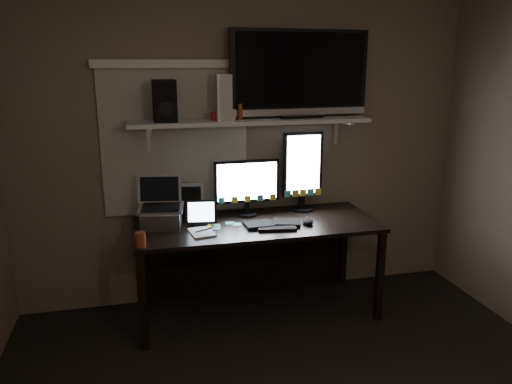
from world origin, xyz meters
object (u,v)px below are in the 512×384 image
object	(u,v)px
monitor_portrait	(303,171)
cup	(140,240)
keyboard	(273,224)
tv	(300,74)
desk	(253,239)
game_console	(223,97)
tablet	(201,213)
mouse	(308,221)
laptop	(161,204)
speaker	(165,101)
monitor_landscape	(247,187)

from	to	relation	value
monitor_portrait	cup	xyz separation A→B (m)	(-1.29, -0.54, -0.27)
keyboard	tv	world-z (taller)	tv
desk	game_console	size ratio (longest dim) A/B	5.46
game_console	tablet	bearing A→B (deg)	-129.09
cup	keyboard	bearing A→B (deg)	12.76
mouse	cup	size ratio (longest dim) A/B	1.21
tv	laptop	bearing A→B (deg)	-174.44
tv	mouse	bearing A→B (deg)	-98.21
mouse	laptop	size ratio (longest dim) A/B	0.33
mouse	tablet	bearing A→B (deg)	173.54
mouse	laptop	distance (m)	1.08
keyboard	monitor_portrait	bearing A→B (deg)	51.81
game_console	speaker	size ratio (longest dim) A/B	1.13
monitor_landscape	laptop	xyz separation A→B (m)	(-0.67, -0.14, -0.04)
laptop	monitor_landscape	bearing A→B (deg)	21.42
keyboard	tablet	distance (m)	0.53
desk	mouse	xyz separation A→B (m)	(0.36, -0.25, 0.20)
desk	mouse	size ratio (longest dim) A/B	15.04
desk	game_console	world-z (taller)	game_console
tv	keyboard	bearing A→B (deg)	-135.28
desk	keyboard	bearing A→B (deg)	-65.10
monitor_portrait	speaker	world-z (taller)	speaker
laptop	cup	world-z (taller)	laptop
monitor_portrait	cup	world-z (taller)	monitor_portrait
mouse	cup	bearing A→B (deg)	-167.30
monitor_portrait	laptop	size ratio (longest dim) A/B	1.81
monitor_portrait	keyboard	bearing A→B (deg)	-137.45
monitor_landscape	mouse	distance (m)	0.54
cup	tablet	bearing A→B (deg)	36.86
desk	cup	world-z (taller)	cup
desk	keyboard	distance (m)	0.30
desk	monitor_portrait	bearing A→B (deg)	14.51
monitor_portrait	keyboard	size ratio (longest dim) A/B	1.53
tablet	laptop	size ratio (longest dim) A/B	0.63
tv	monitor_landscape	bearing A→B (deg)	-179.35
game_console	cup	bearing A→B (deg)	-132.49
mouse	monitor_portrait	bearing A→B (deg)	82.30
desk	cup	size ratio (longest dim) A/B	18.14
tablet	speaker	distance (m)	0.84
laptop	tv	distance (m)	1.42
mouse	keyboard	bearing A→B (deg)	177.53
game_console	speaker	distance (m)	0.43
mouse	laptop	world-z (taller)	laptop
keyboard	game_console	world-z (taller)	game_console
laptop	speaker	bearing A→B (deg)	70.03
desk	cup	bearing A→B (deg)	-153.13
tablet	monitor_landscape	bearing A→B (deg)	34.34
cup	speaker	distance (m)	1.00
speaker	laptop	bearing A→B (deg)	-120.49
keyboard	cup	xyz separation A→B (m)	(-0.95, -0.22, 0.04)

